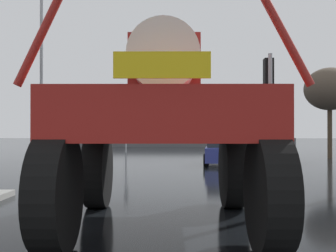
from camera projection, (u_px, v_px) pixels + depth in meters
name	position (u px, v px, depth m)	size (l,w,h in m)	color
ground_plane	(158.00, 166.00, 19.80)	(120.00, 120.00, 0.00)	black
oversize_sprayer	(164.00, 124.00, 7.63)	(4.23, 5.26, 4.26)	black
sedan_ahead	(223.00, 150.00, 20.89)	(2.19, 4.24, 1.52)	navy
traffic_signal_near_right	(269.00, 92.00, 11.21)	(0.24, 0.54, 3.80)	#A8AAAF
traffic_signal_far_left	(126.00, 116.00, 31.22)	(0.24, 0.55, 3.83)	#A8AAAF
streetlight_far_left	(44.00, 65.00, 21.82)	(2.01, 0.24, 9.35)	#A8AAAF
bare_tree_right	(330.00, 89.00, 25.06)	(3.05, 3.05, 5.52)	#473828
roadside_barrier	(169.00, 143.00, 40.45)	(24.71, 0.24, 0.90)	#59595B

